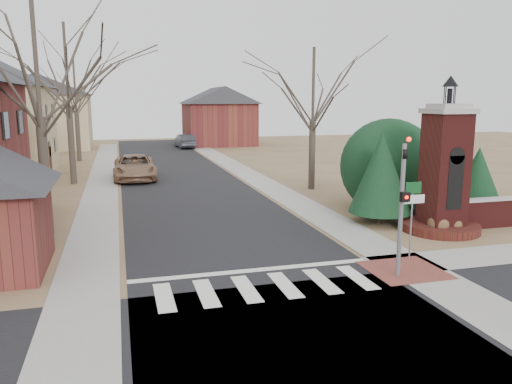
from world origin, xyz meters
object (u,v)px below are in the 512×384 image
object	(u,v)px
brick_gate_monument	(444,181)
traffic_signal_pole	(402,196)
pickup_truck	(135,167)
sign_post	(412,205)
distant_car	(185,141)

from	to	relation	value
brick_gate_monument	traffic_signal_pole	bearing A→B (deg)	-136.76
brick_gate_monument	pickup_truck	size ratio (longest dim) A/B	1.05
traffic_signal_pole	sign_post	world-z (taller)	traffic_signal_pole
traffic_signal_pole	pickup_truck	bearing A→B (deg)	108.13
traffic_signal_pole	distant_car	size ratio (longest dim) A/B	0.93
sign_post	brick_gate_monument	world-z (taller)	brick_gate_monument
distant_car	traffic_signal_pole	bearing A→B (deg)	87.78
sign_post	brick_gate_monument	distance (m)	4.55
sign_post	traffic_signal_pole	bearing A→B (deg)	-132.43
traffic_signal_pole	distant_car	distance (m)	44.34
traffic_signal_pole	pickup_truck	world-z (taller)	traffic_signal_pole
distant_car	sign_post	bearing A→B (deg)	89.54
traffic_signal_pole	brick_gate_monument	bearing A→B (deg)	43.24
pickup_truck	distant_car	world-z (taller)	pickup_truck
sign_post	brick_gate_monument	xyz separation A→B (m)	(3.41, 3.01, 0.22)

